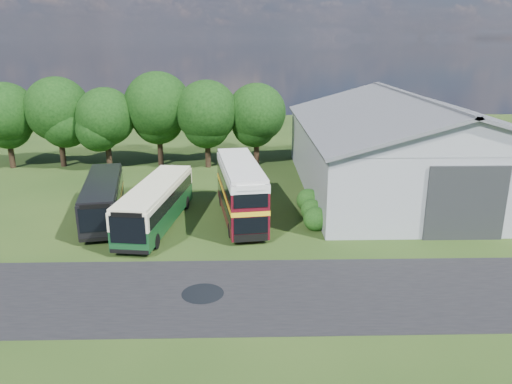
{
  "coord_description": "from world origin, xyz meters",
  "views": [
    {
      "loc": [
        0.7,
        -26.2,
        12.67
      ],
      "look_at": [
        1.54,
        8.0,
        2.12
      ],
      "focal_mm": 35.0,
      "sensor_mm": 36.0,
      "label": 1
    }
  ],
  "objects_px": {
    "bus_dark_single": "(103,198)",
    "bus_green_single": "(156,204)",
    "storage_shed": "(409,141)",
    "bus_maroon_double": "(241,191)"
  },
  "relations": [
    {
      "from": "storage_shed",
      "to": "bus_green_single",
      "type": "xyz_separation_m",
      "value": [
        -20.47,
        -9.07,
        -2.54
      ]
    },
    {
      "from": "bus_green_single",
      "to": "bus_dark_single",
      "type": "height_order",
      "value": "bus_green_single"
    },
    {
      "from": "bus_maroon_double",
      "to": "bus_dark_single",
      "type": "bearing_deg",
      "value": 169.43
    },
    {
      "from": "bus_dark_single",
      "to": "bus_green_single",
      "type": "bearing_deg",
      "value": -32.93
    },
    {
      "from": "storage_shed",
      "to": "bus_green_single",
      "type": "bearing_deg",
      "value": -156.11
    },
    {
      "from": "storage_shed",
      "to": "bus_maroon_double",
      "type": "xyz_separation_m",
      "value": [
        -14.57,
        -7.86,
        -2.03
      ]
    },
    {
      "from": "bus_maroon_double",
      "to": "storage_shed",
      "type": "bearing_deg",
      "value": 20.61
    },
    {
      "from": "bus_green_single",
      "to": "bus_maroon_double",
      "type": "bearing_deg",
      "value": 19.41
    },
    {
      "from": "storage_shed",
      "to": "bus_green_single",
      "type": "height_order",
      "value": "storage_shed"
    },
    {
      "from": "bus_green_single",
      "to": "bus_maroon_double",
      "type": "relative_size",
      "value": 1.11
    }
  ]
}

